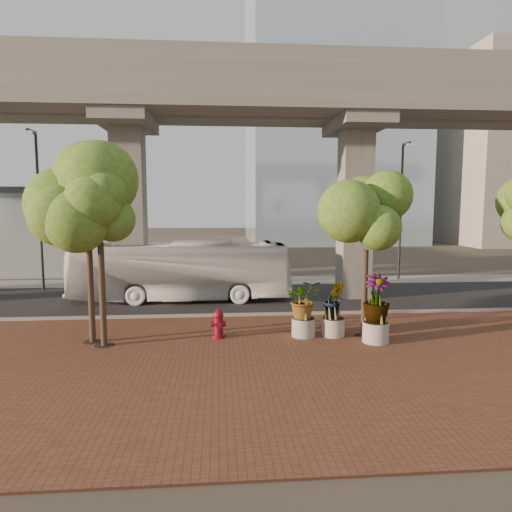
{
  "coord_description": "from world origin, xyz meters",
  "views": [
    {
      "loc": [
        -1.36,
        -22.31,
        5.08
      ],
      "look_at": [
        0.5,
        0.5,
        2.51
      ],
      "focal_mm": 32.0,
      "sensor_mm": 36.0,
      "label": 1
    }
  ],
  "objects": [
    {
      "name": "asphalt_road",
      "position": [
        0.0,
        2.0,
        0.02
      ],
      "size": [
        90.0,
        8.0,
        0.04
      ],
      "primitive_type": "cube",
      "color": "black",
      "rests_on": "ground"
    },
    {
      "name": "transit_viaduct",
      "position": [
        0.0,
        2.0,
        7.29
      ],
      "size": [
        72.0,
        5.6,
        12.4
      ],
      "color": "gray",
      "rests_on": "ground"
    },
    {
      "name": "transit_bus",
      "position": [
        -3.34,
        1.8,
        1.6
      ],
      "size": [
        11.52,
        2.86,
        3.2
      ],
      "primitive_type": "imported",
      "rotation": [
        0.0,
        0.0,
        1.56
      ],
      "color": "white",
      "rests_on": "ground"
    },
    {
      "name": "street_tree_near_east",
      "position": [
        4.17,
        -5.56,
        4.5
      ],
      "size": [
        3.86,
        3.86,
        6.22
      ],
      "color": "#443727",
      "rests_on": "ground"
    },
    {
      "name": "planter_left",
      "position": [
        3.0,
        -5.48,
        1.36
      ],
      "size": [
        1.95,
        1.95,
        2.14
      ],
      "color": "#9A948B",
      "rests_on": "ground"
    },
    {
      "name": "streetlamp_east",
      "position": [
        10.8,
        7.32,
        5.28
      ],
      "size": [
        0.45,
        1.31,
        9.05
      ],
      "color": "#323338",
      "rests_on": "ground"
    },
    {
      "name": "ground",
      "position": [
        0.0,
        0.0,
        0.0
      ],
      "size": [
        160.0,
        160.0,
        0.0
      ],
      "primitive_type": "plane",
      "color": "#3C362C",
      "rests_on": "ground"
    },
    {
      "name": "street_tree_far_west",
      "position": [
        -6.03,
        -5.54,
        5.27
      ],
      "size": [
        4.13,
        4.13,
        7.11
      ],
      "color": "#443727",
      "rests_on": "ground"
    },
    {
      "name": "fire_hydrant",
      "position": [
        -1.41,
        -5.37,
        0.6
      ],
      "size": [
        0.56,
        0.51,
        1.12
      ],
      "color": "maroon",
      "rests_on": "ground"
    },
    {
      "name": "curb_strip",
      "position": [
        0.0,
        -2.0,
        0.08
      ],
      "size": [
        70.0,
        0.25,
        0.16
      ],
      "primitive_type": "cube",
      "color": "gray",
      "rests_on": "ground"
    },
    {
      "name": "streetlamp_west",
      "position": [
        -11.85,
        5.37,
        5.39
      ],
      "size": [
        0.46,
        1.34,
        9.24
      ],
      "color": "#2A292E",
      "rests_on": "ground"
    },
    {
      "name": "planter_front",
      "position": [
        1.84,
        -5.45,
        1.39
      ],
      "size": [
        2.0,
        2.0,
        2.2
      ],
      "color": "#9F9A8F",
      "rests_on": "ground"
    },
    {
      "name": "planter_right",
      "position": [
        4.35,
        -6.4,
        1.57
      ],
      "size": [
        2.34,
        2.34,
        2.5
      ],
      "color": "gray",
      "rests_on": "ground"
    },
    {
      "name": "far_sidewalk",
      "position": [
        0.0,
        7.5,
        0.03
      ],
      "size": [
        90.0,
        3.0,
        0.06
      ],
      "primitive_type": "cube",
      "color": "gray",
      "rests_on": "ground"
    },
    {
      "name": "street_tree_near_west",
      "position": [
        -5.5,
        -6.03,
        4.73
      ],
      "size": [
        3.3,
        3.3,
        6.2
      ],
      "color": "#443727",
      "rests_on": "ground"
    },
    {
      "name": "brick_plaza",
      "position": [
        0.0,
        -8.0,
        0.03
      ],
      "size": [
        70.0,
        13.0,
        0.06
      ],
      "primitive_type": "cube",
      "color": "brown",
      "rests_on": "ground"
    }
  ]
}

